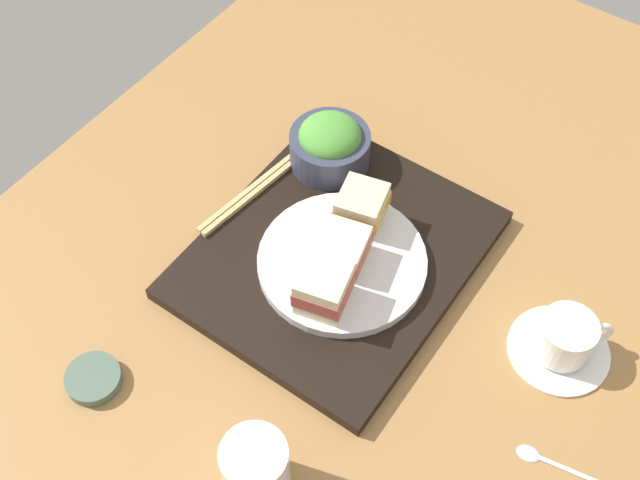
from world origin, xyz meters
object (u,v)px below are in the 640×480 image
sandwich_middle (343,248)px  teaspoon (542,458)px  drinking_glass (256,469)px  salad_bowl (330,144)px  chopsticks_pair (255,189)px  small_sauce_dish (94,379)px  sandwich_near (362,206)px  sandwich_far (324,288)px  sandwich_plate (343,261)px  coffee_cup (564,340)px

sandwich_middle → teaspoon: 33.88cm
drinking_glass → salad_bowl: bearing=-154.9°
sandwich_middle → chopsticks_pair: 17.30cm
teaspoon → drinking_glass: bearing=-49.8°
salad_bowl → drinking_glass: salad_bowl is taller
small_sauce_dish → drinking_glass: bearing=93.6°
teaspoon → small_sauce_dish: bearing=-65.3°
sandwich_near → sandwich_far: bearing=14.0°
salad_bowl → small_sauce_dish: 44.00cm
sandwich_far → teaspoon: (1.29, 30.85, -5.86)cm
sandwich_plate → chopsticks_pair: bearing=-100.7°
sandwich_middle → chopsticks_pair: (-3.14, -16.70, -3.23)cm
sandwich_plate → coffee_cup: coffee_cup is taller
small_sauce_dish → sandwich_far: bearing=143.8°
chopsticks_pair → coffee_cup: coffee_cup is taller
sandwich_far → drinking_glass: bearing=16.7°
salad_bowl → teaspoon: 49.26cm
salad_bowl → teaspoon: salad_bowl is taller
sandwich_near → salad_bowl: (-6.96, -9.82, -0.42)cm
sandwich_middle → drinking_glass: size_ratio=0.82×
coffee_cup → sandwich_middle: bearing=-78.5°
salad_bowl → drinking_glass: 46.49cm
chopsticks_pair → drinking_glass: 40.33cm
chopsticks_pair → teaspoon: chopsticks_pair is taller
sandwich_middle → small_sauce_dish: (29.97, -15.37, -4.83)cm
sandwich_plate → small_sauce_dish: 33.74cm
salad_bowl → coffee_cup: 40.54cm
sandwich_plate → sandwich_near: sandwich_near is taller
sandwich_far → small_sauce_dish: (23.31, -17.04, -5.45)cm
chopsticks_pair → drinking_glass: size_ratio=2.22×
salad_bowl → chopsticks_pair: 12.10cm
chopsticks_pair → drinking_glass: (31.64, 24.92, 2.24)cm
sandwich_near → chopsticks_pair: sandwich_near is taller
salad_bowl → coffee_cup: (7.87, 39.67, -2.78)cm
sandwich_plate → sandwich_middle: (0.00, 0.00, 2.90)cm
sandwich_plate → drinking_glass: size_ratio=2.37×
coffee_cup → small_sauce_dish: 56.36cm
salad_bowl → small_sauce_dish: size_ratio=1.69×
salad_bowl → small_sauce_dish: bearing=-5.1°
drinking_glass → chopsticks_pair: bearing=-141.8°
drinking_glass → teaspoon: bearing=130.2°
sandwich_middle → salad_bowl: salad_bowl is taller
coffee_cup → drinking_glass: bearing=-30.3°
sandwich_far → salad_bowl: 24.17cm
sandwich_near → sandwich_middle: (6.66, 1.66, -0.27)cm
salad_bowl → small_sauce_dish: (43.58, -3.89, -4.68)cm
coffee_cup → small_sauce_dish: size_ratio=1.87×
drinking_glass → sandwich_near: bearing=-164.3°
sandwich_near → sandwich_plate: bearing=14.0°
chopsticks_pair → coffee_cup: bearing=93.3°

